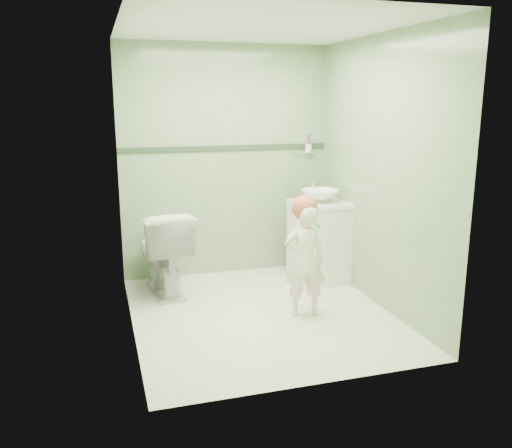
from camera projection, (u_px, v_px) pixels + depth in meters
name	position (u px, v px, depth m)	size (l,w,h in m)	color
ground	(261.00, 314.00, 4.72)	(2.50, 2.50, 0.00)	white
room_shell	(261.00, 179.00, 4.44)	(2.50, 2.54, 2.40)	gray
trim_stripe	(226.00, 148.00, 5.56)	(2.20, 0.02, 0.05)	#29442B
vanity	(319.00, 243.00, 5.52)	(0.52, 0.50, 0.80)	silver
counter	(320.00, 204.00, 5.42)	(0.54, 0.52, 0.04)	white
basin	(320.00, 196.00, 5.40)	(0.37, 0.37, 0.13)	white
faucet	(313.00, 185.00, 5.56)	(0.03, 0.13, 0.18)	silver
cup_holder	(308.00, 148.00, 5.77)	(0.26, 0.07, 0.21)	silver
toilet	(163.00, 251.00, 5.16)	(0.46, 0.81, 0.82)	white
toddler	(305.00, 261.00, 4.60)	(0.36, 0.24, 0.98)	white
hair_cap	(305.00, 208.00, 4.51)	(0.22, 0.22, 0.22)	#B5583B
teal_toothbrush	(318.00, 226.00, 4.41)	(0.11, 0.14, 0.08)	#089B8B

